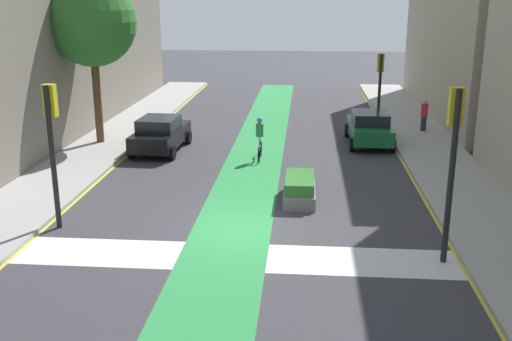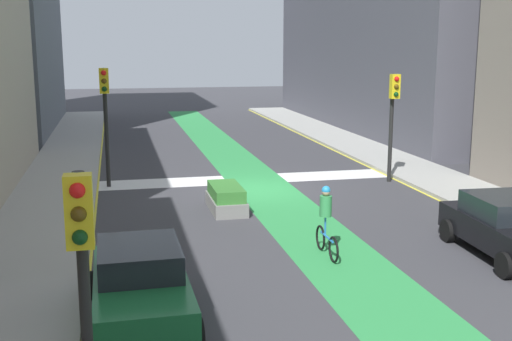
{
  "view_description": "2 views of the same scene",
  "coord_description": "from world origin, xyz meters",
  "px_view_note": "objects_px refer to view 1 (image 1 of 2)",
  "views": [
    {
      "loc": [
        1.78,
        -16.59,
        6.78
      ],
      "look_at": [
        0.15,
        3.09,
        0.94
      ],
      "focal_mm": 41.66,
      "sensor_mm": 36.0,
      "label": 1
    },
    {
      "loc": [
        5.2,
        23.28,
        5.46
      ],
      "look_at": [
        0.39,
        1.63,
        1.08
      ],
      "focal_mm": 44.84,
      "sensor_mm": 36.0,
      "label": 2
    }
  ],
  "objects_px": {
    "pedestrian_sidewalk_right_a": "(424,115)",
    "cyclist_in_lane": "(260,138)",
    "car_black_left_far": "(160,134)",
    "traffic_signal_near_left": "(52,129)",
    "street_tree_near": "(92,22)",
    "car_green_right_far": "(369,128)",
    "traffic_signal_near_right": "(453,143)",
    "traffic_signal_far_right": "(380,76)",
    "median_planter": "(300,189)"
  },
  "relations": [
    {
      "from": "traffic_signal_near_left",
      "to": "cyclist_in_lane",
      "type": "height_order",
      "value": "traffic_signal_near_left"
    },
    {
      "from": "traffic_signal_near_right",
      "to": "car_green_right_far",
      "type": "relative_size",
      "value": 1.09
    },
    {
      "from": "traffic_signal_far_right",
      "to": "pedestrian_sidewalk_right_a",
      "type": "relative_size",
      "value": 2.45
    },
    {
      "from": "median_planter",
      "to": "cyclist_in_lane",
      "type": "bearing_deg",
      "value": 109.0
    },
    {
      "from": "traffic_signal_far_right",
      "to": "pedestrian_sidewalk_right_a",
      "type": "height_order",
      "value": "traffic_signal_far_right"
    },
    {
      "from": "traffic_signal_far_right",
      "to": "street_tree_near",
      "type": "height_order",
      "value": "street_tree_near"
    },
    {
      "from": "traffic_signal_near_right",
      "to": "traffic_signal_near_left",
      "type": "height_order",
      "value": "traffic_signal_near_right"
    },
    {
      "from": "traffic_signal_near_right",
      "to": "pedestrian_sidewalk_right_a",
      "type": "bearing_deg",
      "value": 81.5
    },
    {
      "from": "pedestrian_sidewalk_right_a",
      "to": "median_planter",
      "type": "xyz_separation_m",
      "value": [
        -6.16,
        -10.83,
        -0.55
      ]
    },
    {
      "from": "traffic_signal_far_right",
      "to": "cyclist_in_lane",
      "type": "distance_m",
      "value": 9.39
    },
    {
      "from": "car_green_right_far",
      "to": "car_black_left_far",
      "type": "relative_size",
      "value": 0.99
    },
    {
      "from": "traffic_signal_near_right",
      "to": "car_green_right_far",
      "type": "height_order",
      "value": "traffic_signal_near_right"
    },
    {
      "from": "traffic_signal_near_right",
      "to": "car_black_left_far",
      "type": "height_order",
      "value": "traffic_signal_near_right"
    },
    {
      "from": "traffic_signal_near_left",
      "to": "median_planter",
      "type": "relative_size",
      "value": 1.83
    },
    {
      "from": "median_planter",
      "to": "traffic_signal_near_right",
      "type": "bearing_deg",
      "value": -49.31
    },
    {
      "from": "cyclist_in_lane",
      "to": "median_planter",
      "type": "distance_m",
      "value": 5.46
    },
    {
      "from": "car_green_right_far",
      "to": "cyclist_in_lane",
      "type": "xyz_separation_m",
      "value": [
        -4.94,
        -3.18,
        0.17
      ]
    },
    {
      "from": "street_tree_near",
      "to": "median_planter",
      "type": "relative_size",
      "value": 3.17
    },
    {
      "from": "traffic_signal_near_right",
      "to": "traffic_signal_near_left",
      "type": "xyz_separation_m",
      "value": [
        -11.11,
        1.5,
        -0.18
      ]
    },
    {
      "from": "pedestrian_sidewalk_right_a",
      "to": "street_tree_near",
      "type": "relative_size",
      "value": 0.21
    },
    {
      "from": "traffic_signal_near_left",
      "to": "car_green_right_far",
      "type": "distance_m",
      "value": 15.54
    },
    {
      "from": "median_planter",
      "to": "traffic_signal_far_right",
      "type": "bearing_deg",
      "value": 71.93
    },
    {
      "from": "traffic_signal_near_left",
      "to": "car_black_left_far",
      "type": "distance_m",
      "value": 9.54
    },
    {
      "from": "car_green_right_far",
      "to": "car_black_left_far",
      "type": "bearing_deg",
      "value": -167.64
    },
    {
      "from": "pedestrian_sidewalk_right_a",
      "to": "cyclist_in_lane",
      "type": "bearing_deg",
      "value": -144.29
    },
    {
      "from": "cyclist_in_lane",
      "to": "median_planter",
      "type": "height_order",
      "value": "cyclist_in_lane"
    },
    {
      "from": "traffic_signal_far_right",
      "to": "car_green_right_far",
      "type": "distance_m",
      "value": 4.52
    },
    {
      "from": "traffic_signal_near_left",
      "to": "car_black_left_far",
      "type": "bearing_deg",
      "value": 84.38
    },
    {
      "from": "car_green_right_far",
      "to": "street_tree_near",
      "type": "height_order",
      "value": "street_tree_near"
    },
    {
      "from": "traffic_signal_near_right",
      "to": "traffic_signal_far_right",
      "type": "bearing_deg",
      "value": 89.49
    },
    {
      "from": "street_tree_near",
      "to": "median_planter",
      "type": "bearing_deg",
      "value": -37.16
    },
    {
      "from": "traffic_signal_near_left",
      "to": "car_black_left_far",
      "type": "relative_size",
      "value": 1.01
    },
    {
      "from": "median_planter",
      "to": "car_black_left_far",
      "type": "bearing_deg",
      "value": 135.49
    },
    {
      "from": "car_green_right_far",
      "to": "cyclist_in_lane",
      "type": "distance_m",
      "value": 5.88
    },
    {
      "from": "traffic_signal_near_left",
      "to": "traffic_signal_far_right",
      "type": "xyz_separation_m",
      "value": [
        11.26,
        15.31,
        -0.31
      ]
    },
    {
      "from": "traffic_signal_near_left",
      "to": "car_green_right_far",
      "type": "height_order",
      "value": "traffic_signal_near_left"
    },
    {
      "from": "traffic_signal_near_right",
      "to": "median_planter",
      "type": "xyz_separation_m",
      "value": [
        -3.87,
        4.5,
        -2.81
      ]
    },
    {
      "from": "cyclist_in_lane",
      "to": "pedestrian_sidewalk_right_a",
      "type": "bearing_deg",
      "value": 35.71
    },
    {
      "from": "traffic_signal_far_right",
      "to": "cyclist_in_lane",
      "type": "bearing_deg",
      "value": -128.84
    },
    {
      "from": "traffic_signal_far_right",
      "to": "car_black_left_far",
      "type": "xyz_separation_m",
      "value": [
        -10.36,
        -6.08,
        -1.93
      ]
    },
    {
      "from": "traffic_signal_near_left",
      "to": "street_tree_near",
      "type": "relative_size",
      "value": 0.58
    },
    {
      "from": "traffic_signal_near_left",
      "to": "street_tree_near",
      "type": "bearing_deg",
      "value": 102.3
    },
    {
      "from": "traffic_signal_far_right",
      "to": "traffic_signal_near_left",
      "type": "bearing_deg",
      "value": -126.35
    },
    {
      "from": "traffic_signal_far_right",
      "to": "car_green_right_far",
      "type": "xyz_separation_m",
      "value": [
        -0.85,
        -4.0,
        -1.93
      ]
    },
    {
      "from": "traffic_signal_far_right",
      "to": "pedestrian_sidewalk_right_a",
      "type": "bearing_deg",
      "value": -34.76
    },
    {
      "from": "cyclist_in_lane",
      "to": "car_green_right_far",
      "type": "bearing_deg",
      "value": 32.82
    },
    {
      "from": "car_black_left_far",
      "to": "median_planter",
      "type": "bearing_deg",
      "value": -44.51
    },
    {
      "from": "traffic_signal_far_right",
      "to": "car_green_right_far",
      "type": "relative_size",
      "value": 0.92
    },
    {
      "from": "traffic_signal_far_right",
      "to": "street_tree_near",
      "type": "relative_size",
      "value": 0.52
    },
    {
      "from": "car_black_left_far",
      "to": "pedestrian_sidewalk_right_a",
      "type": "height_order",
      "value": "pedestrian_sidewalk_right_a"
    }
  ]
}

